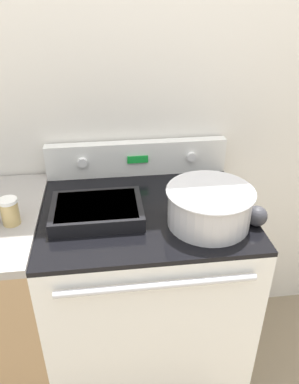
# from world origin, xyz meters

# --- Properties ---
(kitchen_wall) EXTENTS (8.00, 0.05, 2.50)m
(kitchen_wall) POSITION_xyz_m (0.00, 0.67, 1.25)
(kitchen_wall) COLOR silver
(kitchen_wall) RESTS_ON ground_plane
(stove_range) EXTENTS (0.79, 0.67, 0.90)m
(stove_range) POSITION_xyz_m (0.00, 0.32, 0.45)
(stove_range) COLOR white
(stove_range) RESTS_ON ground_plane
(control_panel) EXTENTS (0.79, 0.07, 0.15)m
(control_panel) POSITION_xyz_m (0.00, 0.61, 0.98)
(control_panel) COLOR white
(control_panel) RESTS_ON stove_range
(mixing_bowl) EXTENTS (0.31, 0.31, 0.14)m
(mixing_bowl) POSITION_xyz_m (0.21, 0.19, 0.98)
(mixing_bowl) COLOR silver
(mixing_bowl) RESTS_ON stove_range
(casserole_dish) EXTENTS (0.33, 0.24, 0.05)m
(casserole_dish) POSITION_xyz_m (-0.18, 0.28, 0.93)
(casserole_dish) COLOR black
(casserole_dish) RESTS_ON stove_range
(ladle) EXTENTS (0.07, 0.32, 0.07)m
(ladle) POSITION_xyz_m (0.38, 0.18, 0.94)
(ladle) COLOR #333338
(ladle) RESTS_ON stove_range
(spice_jar_white_cap) EXTENTS (0.06, 0.06, 0.10)m
(spice_jar_white_cap) POSITION_xyz_m (-0.48, 0.26, 0.96)
(spice_jar_white_cap) COLOR tan
(spice_jar_white_cap) RESTS_ON side_counter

